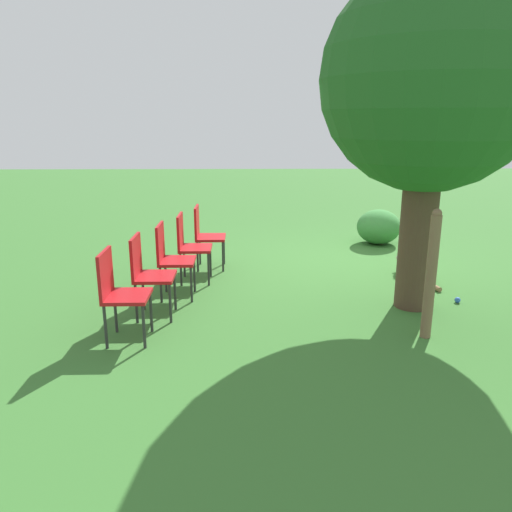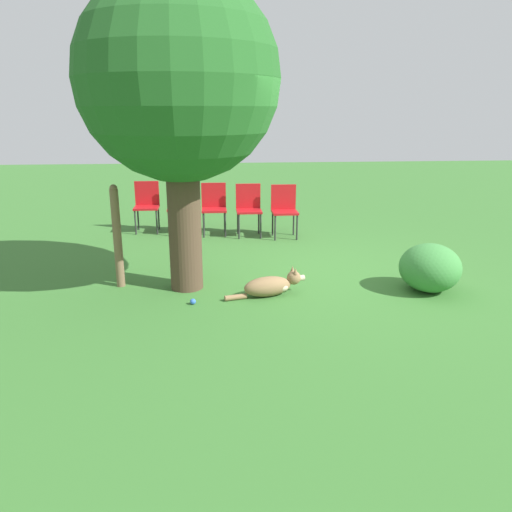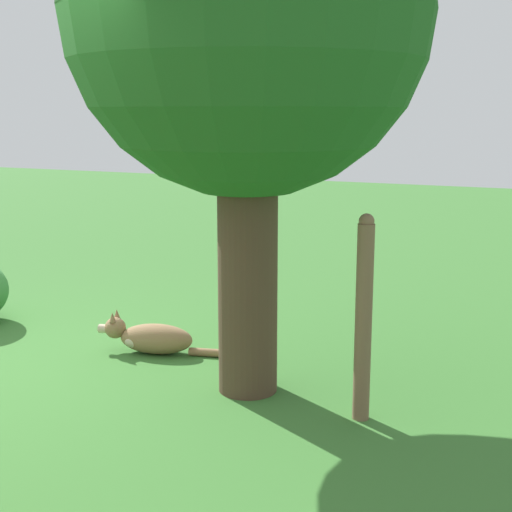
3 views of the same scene
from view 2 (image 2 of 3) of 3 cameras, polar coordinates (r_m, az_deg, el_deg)
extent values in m
plane|color=#38702D|center=(6.85, 3.39, -2.15)|extent=(30.00, 30.00, 0.00)
cylinder|color=#4C3828|center=(6.16, -8.19, 4.61)|extent=(0.40, 0.40, 1.87)
sphere|color=#235B23|center=(6.04, -8.83, 19.39)|extent=(2.34, 2.34, 2.34)
ellipsoid|color=olive|center=(6.04, 1.33, -3.50)|extent=(0.39, 0.64, 0.24)
ellipsoid|color=#C6B293|center=(6.10, 2.77, -3.43)|extent=(0.26, 0.25, 0.14)
sphere|color=olive|center=(6.14, 4.35, -2.49)|extent=(0.21, 0.21, 0.17)
cylinder|color=#C6B293|center=(6.18, 5.18, -2.51)|extent=(0.09, 0.09, 0.07)
cone|color=olive|center=(6.14, 4.20, -1.46)|extent=(0.05, 0.05, 0.08)
cone|color=olive|center=(6.06, 4.54, -1.71)|extent=(0.05, 0.05, 0.08)
cylinder|color=olive|center=(5.95, -2.33, -4.73)|extent=(0.13, 0.27, 0.06)
cylinder|color=brown|center=(6.46, -15.55, 1.88)|extent=(0.10, 0.10, 1.24)
sphere|color=brown|center=(6.34, -15.99, 7.46)|extent=(0.09, 0.09, 0.09)
cube|color=#B21419|center=(8.73, 3.31, 5.02)|extent=(0.42, 0.44, 0.04)
cube|color=#B21419|center=(8.87, 3.15, 6.76)|extent=(0.03, 0.44, 0.44)
cylinder|color=#2D2D2D|center=(8.63, 4.71, 3.25)|extent=(0.03, 0.03, 0.44)
cylinder|color=#2D2D2D|center=(8.58, 2.20, 3.21)|extent=(0.03, 0.03, 0.44)
cylinder|color=#2D2D2D|center=(8.98, 4.32, 3.78)|extent=(0.03, 0.03, 0.44)
cylinder|color=#2D2D2D|center=(8.93, 1.91, 3.74)|extent=(0.03, 0.03, 0.44)
cube|color=#B21419|center=(8.82, -0.80, 5.16)|extent=(0.42, 0.44, 0.04)
cube|color=#B21419|center=(8.97, -0.91, 6.89)|extent=(0.03, 0.44, 0.44)
cylinder|color=#2D2D2D|center=(8.71, 0.54, 3.42)|extent=(0.03, 0.03, 0.44)
cylinder|color=#2D2D2D|center=(8.68, -1.96, 3.37)|extent=(0.03, 0.03, 0.44)
cylinder|color=#2D2D2D|center=(9.06, 0.31, 3.93)|extent=(0.03, 0.03, 0.44)
cylinder|color=#2D2D2D|center=(9.03, -2.09, 3.88)|extent=(0.03, 0.03, 0.44)
cube|color=#B21419|center=(8.95, -4.82, 5.27)|extent=(0.42, 0.44, 0.04)
cube|color=#B21419|center=(9.10, -4.86, 6.97)|extent=(0.03, 0.44, 0.44)
cylinder|color=#2D2D2D|center=(8.83, -3.53, 3.57)|extent=(0.03, 0.03, 0.44)
cylinder|color=#2D2D2D|center=(8.83, -6.00, 3.51)|extent=(0.03, 0.03, 0.44)
cylinder|color=#2D2D2D|center=(9.18, -3.60, 4.07)|extent=(0.03, 0.03, 0.44)
cylinder|color=#2D2D2D|center=(9.18, -5.98, 4.01)|extent=(0.03, 0.03, 0.44)
cube|color=#B21419|center=(9.13, -8.69, 5.36)|extent=(0.42, 0.44, 0.04)
cube|color=#B21419|center=(9.28, -8.69, 7.03)|extent=(0.03, 0.44, 0.44)
cylinder|color=#2D2D2D|center=(8.99, -7.48, 3.70)|extent=(0.03, 0.03, 0.44)
cylinder|color=#2D2D2D|center=(9.02, -9.90, 3.63)|extent=(0.03, 0.03, 0.44)
cylinder|color=#2D2D2D|center=(9.34, -7.40, 4.18)|extent=(0.03, 0.03, 0.44)
cylinder|color=#2D2D2D|center=(9.37, -9.73, 4.11)|extent=(0.03, 0.03, 0.44)
cube|color=#B21419|center=(9.35, -12.41, 5.42)|extent=(0.42, 0.44, 0.04)
cube|color=#B21419|center=(9.50, -12.36, 7.05)|extent=(0.03, 0.44, 0.44)
cylinder|color=#2D2D2D|center=(9.20, -11.27, 3.80)|extent=(0.03, 0.03, 0.44)
cylinder|color=#2D2D2D|center=(9.25, -13.62, 3.72)|extent=(0.03, 0.03, 0.44)
cylinder|color=#2D2D2D|center=(9.55, -11.06, 4.27)|extent=(0.03, 0.03, 0.44)
cylinder|color=#2D2D2D|center=(9.59, -13.32, 4.19)|extent=(0.03, 0.03, 0.44)
sphere|color=blue|center=(5.85, -7.22, -5.19)|extent=(0.07, 0.07, 0.07)
ellipsoid|color=#3D843D|center=(6.52, 19.27, -1.27)|extent=(0.75, 0.75, 0.60)
camera|label=1|loc=(9.83, -42.13, 12.01)|focal=35.00mm
camera|label=3|loc=(10.52, -18.40, 14.11)|focal=50.00mm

